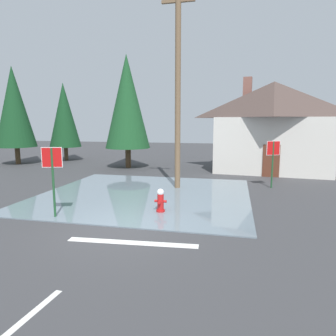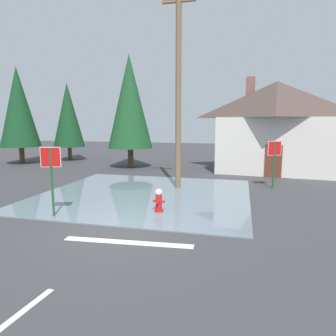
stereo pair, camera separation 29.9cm
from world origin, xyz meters
The scene contains 11 objects.
ground_plane centered at (0.00, 0.00, -0.05)m, with size 80.00×80.00×0.10m, color #38383A.
flood_puddle centered at (-0.53, 4.49, 0.02)m, with size 9.50×8.92×0.04m, color slate.
lane_stop_bar centered at (0.77, -1.03, 0.00)m, with size 3.73×0.30×0.01m, color silver.
stop_sign_near centered at (-2.63, 0.52, 1.78)m, with size 0.68×0.22×2.50m.
fire_hydrant centered at (0.86, 1.93, 0.45)m, with size 0.46×0.39×0.91m.
utility_pole centered at (0.68, 6.21, 4.97)m, with size 1.60×0.28×9.58m.
stop_sign_far centered at (5.40, 7.36, 1.73)m, with size 0.67×0.31×2.42m.
house centered at (5.94, 13.15, 3.15)m, with size 8.28×6.16×6.53m.
pine_tree_tall_left centered at (-4.25, 12.45, 4.82)m, with size 3.27×3.27×8.19m.
pine_tree_mid_left centered at (-13.68, 12.36, 4.55)m, with size 3.09×3.09×7.73m.
pine_tree_short_left centered at (-11.10, 15.30, 3.96)m, with size 2.69×2.69×6.73m.
Camera 2 is at (3.81, -8.57, 3.34)m, focal length 32.18 mm.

